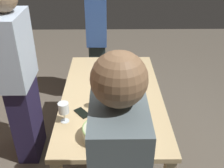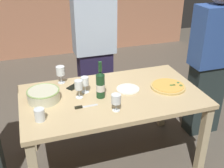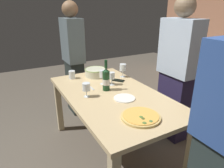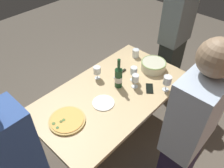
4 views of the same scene
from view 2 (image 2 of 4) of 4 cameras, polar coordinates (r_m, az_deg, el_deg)
The scene contains 15 objects.
ground_plane at distance 2.92m, azimuth 0.00°, elevation -15.09°, with size 8.00×8.00×0.00m, color #585045.
dining_table at distance 2.53m, azimuth 0.00°, elevation -3.99°, with size 1.60×0.90×0.75m.
pizza at distance 2.65m, azimuth 11.41°, elevation -0.45°, with size 0.32×0.32×0.03m.
serving_bowl at distance 2.44m, azimuth -13.85°, elevation -2.17°, with size 0.28×0.28×0.10m.
wine_bottle at distance 2.39m, azimuth -2.38°, elevation -0.06°, with size 0.08×0.08×0.33m.
wine_glass_near_pizza at distance 2.68m, azimuth -10.50°, elevation 2.52°, with size 0.08×0.08×0.17m.
wine_glass_by_bottle at distance 2.40m, azimuth -6.85°, elevation -0.29°, with size 0.07×0.07×0.17m.
wine_glass_far_left at distance 2.20m, azimuth 0.84°, elevation -3.15°, with size 0.08×0.08×0.15m.
wine_glass_far_right at distance 2.49m, azimuth -5.60°, elevation 0.41°, with size 0.07×0.07×0.15m.
cup_amber at distance 2.18m, azimuth -14.59°, elevation -6.11°, with size 0.08×0.08×0.10m, color white.
side_plate at distance 2.57m, azimuth 3.28°, elevation -1.01°, with size 0.21×0.21×0.01m, color white.
cell_phone at distance 2.63m, azimuth -7.76°, elevation -0.50°, with size 0.07×0.14×0.01m, color black.
pizza_knife at distance 2.30m, azimuth -5.94°, elevation -4.65°, with size 0.19×0.02×0.02m.
person_host at distance 3.08m, azimuth 19.47°, elevation 4.16°, with size 0.42×0.24×1.66m.
person_guest_left at distance 3.19m, azimuth -3.59°, elevation 6.91°, with size 0.46×0.24×1.71m.
Camera 2 is at (-0.67, -2.06, 1.96)m, focal length 44.67 mm.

